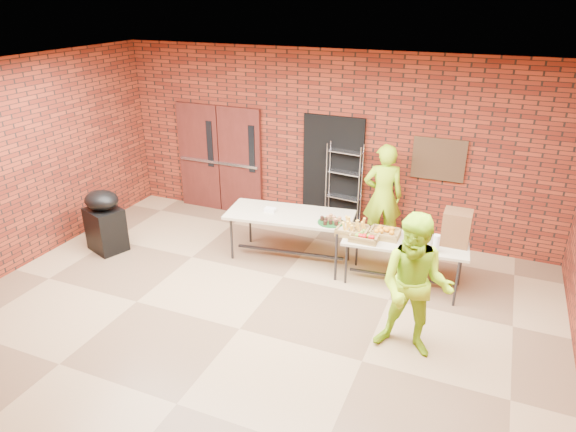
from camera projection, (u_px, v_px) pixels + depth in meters
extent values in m
cube|color=brown|center=(240.00, 330.00, 6.73)|extent=(8.00, 7.00, 0.04)
cube|color=silver|center=(228.00, 78.00, 5.42)|extent=(8.00, 7.00, 0.04)
cube|color=maroon|center=(329.00, 143.00, 9.04)|extent=(8.00, 0.04, 3.20)
cube|color=#4B1A15|center=(200.00, 157.00, 10.14)|extent=(0.88, 0.08, 2.10)
cube|color=#4B1A15|center=(240.00, 162.00, 9.82)|extent=(0.88, 0.08, 2.10)
cube|color=black|center=(210.00, 144.00, 9.88)|extent=(0.12, 0.02, 0.90)
cube|color=black|center=(252.00, 149.00, 9.56)|extent=(0.12, 0.02, 0.90)
cube|color=#AEAFB5|center=(218.00, 163.00, 9.95)|extent=(1.70, 0.04, 0.05)
cube|color=black|center=(332.00, 174.00, 9.18)|extent=(1.10, 0.06, 2.10)
cube|color=#3A2717|center=(439.00, 159.00, 8.33)|extent=(0.85, 0.04, 0.70)
cube|color=#B6AB8B|center=(290.00, 215.00, 8.14)|extent=(2.10, 1.09, 0.04)
cube|color=#29292D|center=(290.00, 252.00, 8.41)|extent=(1.77, 0.28, 0.03)
cylinder|color=#29292D|center=(250.00, 221.00, 8.90)|extent=(0.04, 0.04, 0.78)
cylinder|color=#29292D|center=(349.00, 239.00, 8.27)|extent=(0.04, 0.04, 0.78)
cylinder|color=#29292D|center=(232.00, 237.00, 8.34)|extent=(0.04, 0.04, 0.78)
cylinder|color=#29292D|center=(336.00, 257.00, 7.71)|extent=(0.04, 0.04, 0.78)
cube|color=#B6AB8B|center=(405.00, 242.00, 7.47)|extent=(1.84, 0.91, 0.04)
cube|color=#29292D|center=(402.00, 277.00, 7.71)|extent=(1.58, 0.19, 0.03)
cylinder|color=#29292D|center=(357.00, 246.00, 8.14)|extent=(0.04, 0.04, 0.69)
cylinder|color=#29292D|center=(461.00, 265.00, 7.58)|extent=(0.04, 0.04, 0.69)
cylinder|color=#29292D|center=(346.00, 263.00, 7.64)|extent=(0.04, 0.04, 0.69)
cylinder|color=#29292D|center=(456.00, 284.00, 7.08)|extent=(0.04, 0.04, 0.69)
cube|color=olive|center=(353.00, 232.00, 7.64)|extent=(0.46, 0.36, 0.07)
cube|color=olive|center=(385.00, 235.00, 7.56)|extent=(0.43, 0.33, 0.07)
cube|color=olive|center=(364.00, 238.00, 7.46)|extent=(0.41, 0.32, 0.06)
cylinder|color=#13481A|center=(331.00, 222.00, 7.80)|extent=(0.40, 0.40, 0.02)
cube|color=white|center=(270.00, 210.00, 8.19)|extent=(0.18, 0.12, 0.06)
cube|color=brown|center=(457.00, 228.00, 7.27)|extent=(0.38, 0.34, 0.50)
cylinder|color=white|center=(422.00, 239.00, 7.21)|extent=(0.09, 0.09, 0.27)
cylinder|color=white|center=(436.00, 244.00, 7.08)|extent=(0.09, 0.09, 0.26)
cylinder|color=white|center=(430.00, 237.00, 7.29)|extent=(0.08, 0.08, 0.25)
cube|color=black|center=(106.00, 229.00, 8.64)|extent=(0.72, 0.65, 0.75)
ellipsoid|color=black|center=(101.00, 200.00, 8.43)|extent=(0.71, 0.66, 0.32)
imported|color=#A3DF18|center=(383.00, 196.00, 8.58)|extent=(0.77, 0.63, 1.81)
imported|color=#A3DF18|center=(415.00, 287.00, 5.96)|extent=(0.89, 0.70, 1.81)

